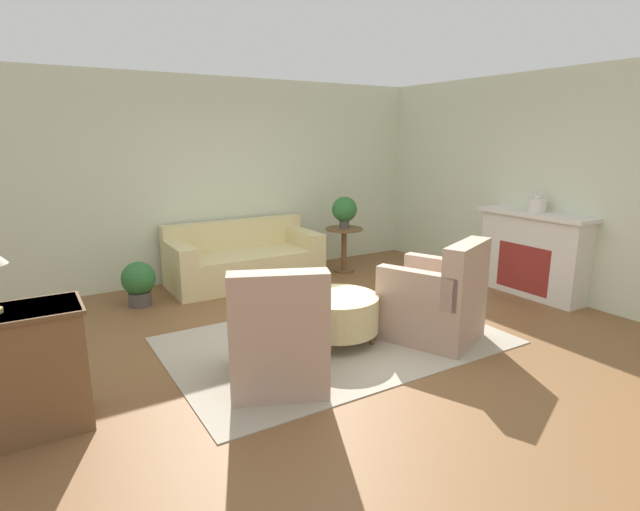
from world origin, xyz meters
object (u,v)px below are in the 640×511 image
at_px(armchair_left, 277,339).
at_px(armchair_right, 437,302).
at_px(side_table, 344,242).
at_px(potted_plant_on_side_table, 344,210).
at_px(vase_mantel_near, 537,205).
at_px(couch, 244,261).
at_px(potted_plant_floor, 139,282).
at_px(ottoman_table, 337,313).
at_px(dresser, 2,374).

bearing_deg(armchair_left, armchair_right, -0.00).
distance_m(side_table, potted_plant_on_side_table, 0.48).
distance_m(armchair_left, vase_mantel_near, 3.94).
distance_m(armchair_left, side_table, 3.60).
bearing_deg(potted_plant_on_side_table, vase_mantel_near, -57.65).
relative_size(couch, potted_plant_floor, 3.81).
bearing_deg(ottoman_table, side_table, 54.59).
height_order(armchair_right, vase_mantel_near, vase_mantel_near).
bearing_deg(vase_mantel_near, armchair_right, -167.83).
bearing_deg(side_table, ottoman_table, -125.41).
relative_size(ottoman_table, dresser, 0.78).
distance_m(armchair_right, ottoman_table, 1.00).
bearing_deg(dresser, armchair_left, -8.12).
distance_m(potted_plant_on_side_table, potted_plant_floor, 3.06).
relative_size(couch, vase_mantel_near, 8.86).
relative_size(armchair_right, potted_plant_floor, 2.02).
relative_size(dresser, potted_plant_floor, 1.93).
distance_m(couch, vase_mantel_near, 3.90).
xyz_separation_m(armchair_left, armchair_right, (1.77, -0.00, 0.00)).
distance_m(couch, dresser, 3.86).
bearing_deg(armchair_right, side_table, 75.79).
xyz_separation_m(armchair_right, potted_plant_on_side_table, (0.67, 2.64, 0.55)).
distance_m(side_table, vase_mantel_near, 2.70).
height_order(couch, side_table, couch).
bearing_deg(couch, potted_plant_floor, -169.30).
xyz_separation_m(armchair_left, side_table, (2.44, 2.64, 0.07)).
bearing_deg(side_table, dresser, -151.34).
distance_m(armchair_left, armchair_right, 1.77).
bearing_deg(dresser, potted_plant_on_side_table, 28.66).
height_order(couch, potted_plant_floor, couch).
bearing_deg(armchair_right, potted_plant_floor, 131.54).
height_order(armchair_left, vase_mantel_near, vase_mantel_near).
xyz_separation_m(couch, side_table, (1.51, -0.25, 0.15)).
xyz_separation_m(armchair_right, side_table, (0.67, 2.64, 0.07)).
xyz_separation_m(armchair_right, vase_mantel_near, (2.06, 0.44, 0.78)).
bearing_deg(dresser, couch, 42.87).
height_order(dresser, vase_mantel_near, vase_mantel_near).
bearing_deg(armchair_right, potted_plant_on_side_table, 75.79).
bearing_deg(dresser, armchair_right, -4.22).
xyz_separation_m(couch, armchair_left, (-0.93, -2.90, 0.08)).
bearing_deg(armchair_left, potted_plant_floor, 101.81).
xyz_separation_m(armchair_right, ottoman_table, (-0.88, 0.46, -0.09)).
xyz_separation_m(potted_plant_on_side_table, potted_plant_floor, (-2.99, -0.03, -0.64)).
xyz_separation_m(armchair_left, potted_plant_on_side_table, (2.44, 2.64, 0.55)).
xyz_separation_m(armchair_right, dresser, (-3.67, 0.27, 0.07)).
height_order(armchair_left, potted_plant_floor, armchair_left).
relative_size(side_table, potted_plant_on_side_table, 1.43).
relative_size(potted_plant_on_side_table, potted_plant_floor, 0.86).
xyz_separation_m(dresser, potted_plant_on_side_table, (4.34, 2.37, 0.48)).
bearing_deg(potted_plant_floor, ottoman_table, -56.32).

